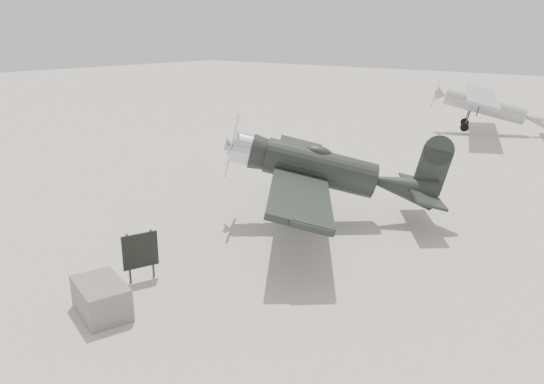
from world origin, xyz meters
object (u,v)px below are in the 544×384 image
at_px(highwing_monoplane, 490,104).
at_px(equipment_block, 101,298).
at_px(sign_board, 140,251).
at_px(lowwing_monoplane, 330,171).

bearing_deg(highwing_monoplane, equipment_block, -108.60).
distance_m(equipment_block, sign_board, 1.97).
relative_size(equipment_block, sign_board, 1.15).
bearing_deg(highwing_monoplane, lowwing_monoplane, -106.48).
bearing_deg(equipment_block, sign_board, 112.09).
height_order(lowwing_monoplane, equipment_block, lowwing_monoplane).
distance_m(lowwing_monoplane, equipment_block, 9.31).
bearing_deg(sign_board, highwing_monoplane, 109.53).
height_order(highwing_monoplane, sign_board, highwing_monoplane).
bearing_deg(equipment_block, lowwing_monoplane, 85.76).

